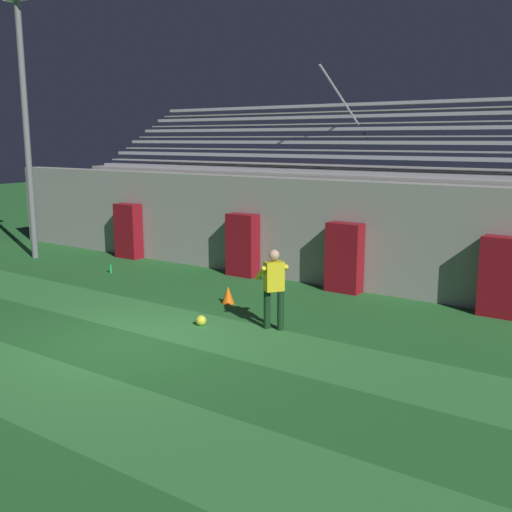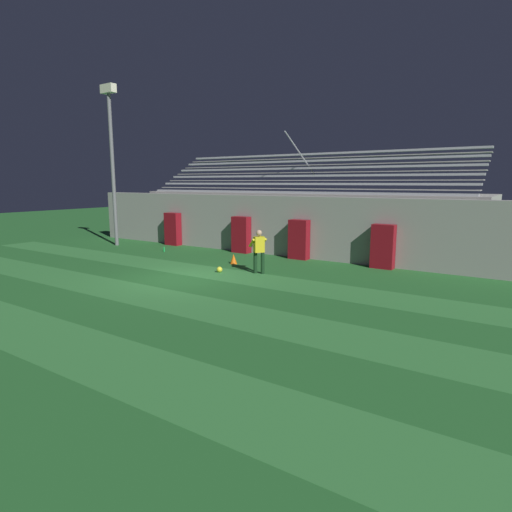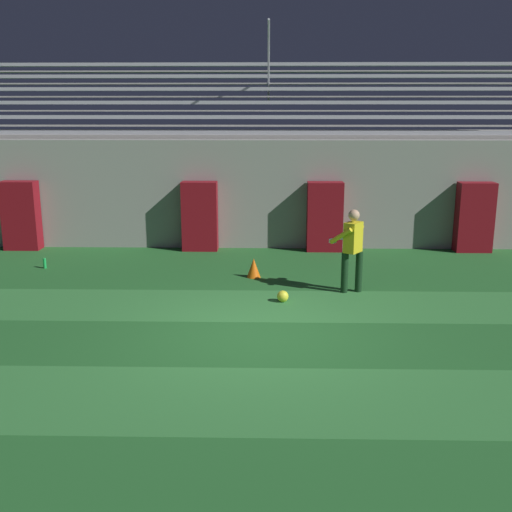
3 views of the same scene
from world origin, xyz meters
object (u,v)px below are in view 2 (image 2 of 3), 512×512
(water_bottle, at_px, (164,249))
(floodlight_pole, at_px, (111,146))
(soccer_ball, at_px, (220,270))
(padding_pillar_gate_left, at_px, (241,235))
(padding_pillar_far_left, at_px, (173,229))
(padding_pillar_far_right, at_px, (383,247))
(padding_pillar_gate_right, at_px, (299,240))
(traffic_cone, at_px, (234,259))
(goalkeeper, at_px, (259,249))

(water_bottle, bearing_deg, floodlight_pole, 177.84)
(soccer_ball, height_order, water_bottle, water_bottle)
(padding_pillar_gate_left, relative_size, padding_pillar_far_left, 1.00)
(padding_pillar_far_left, bearing_deg, padding_pillar_far_right, 0.00)
(padding_pillar_far_right, xyz_separation_m, floodlight_pole, (-14.19, -1.78, 4.42))
(padding_pillar_gate_left, height_order, water_bottle, padding_pillar_gate_left)
(padding_pillar_far_left, relative_size, floodlight_pole, 0.21)
(padding_pillar_gate_right, bearing_deg, padding_pillar_far_right, 0.00)
(padding_pillar_far_right, bearing_deg, soccer_ball, -139.22)
(padding_pillar_gate_right, distance_m, water_bottle, 6.90)
(soccer_ball, distance_m, traffic_cone, 1.81)
(water_bottle, bearing_deg, padding_pillar_far_left, 123.19)
(soccer_ball, bearing_deg, water_bottle, 156.51)
(floodlight_pole, bearing_deg, padding_pillar_gate_right, 9.72)
(padding_pillar_gate_left, distance_m, traffic_cone, 3.03)
(floodlight_pole, xyz_separation_m, goalkeeper, (10.60, -1.82, -4.35))
(traffic_cone, bearing_deg, floodlight_pole, 174.73)
(padding_pillar_gate_left, xyz_separation_m, padding_pillar_far_left, (-4.64, 0.00, 0.00))
(padding_pillar_gate_left, xyz_separation_m, floodlight_pole, (-7.18, -1.78, 4.42))
(padding_pillar_far_left, xyz_separation_m, floodlight_pole, (-2.55, -1.78, 4.42))
(floodlight_pole, relative_size, soccer_ball, 38.39)
(traffic_cone, bearing_deg, padding_pillar_gate_left, 119.38)
(floodlight_pole, distance_m, goalkeeper, 11.60)
(floodlight_pole, bearing_deg, padding_pillar_far_left, 34.96)
(goalkeeper, bearing_deg, padding_pillar_gate_left, 133.46)
(padding_pillar_far_right, relative_size, water_bottle, 7.40)
(padding_pillar_gate_right, height_order, padding_pillar_far_right, same)
(padding_pillar_gate_right, height_order, padding_pillar_far_left, same)
(padding_pillar_far_right, bearing_deg, traffic_cone, -155.14)
(padding_pillar_gate_left, relative_size, padding_pillar_far_right, 1.00)
(padding_pillar_gate_right, distance_m, soccer_ball, 4.50)
(padding_pillar_gate_left, distance_m, padding_pillar_gate_right, 3.20)
(padding_pillar_far_right, xyz_separation_m, goalkeeper, (-3.59, -3.60, 0.07))
(padding_pillar_far_left, relative_size, goalkeeper, 1.06)
(padding_pillar_far_right, height_order, soccer_ball, padding_pillar_far_right)
(goalkeeper, relative_size, water_bottle, 6.96)
(padding_pillar_far_left, relative_size, water_bottle, 7.40)
(soccer_ball, bearing_deg, padding_pillar_far_left, 147.36)
(soccer_ball, bearing_deg, padding_pillar_gate_right, 74.88)
(goalkeeper, height_order, traffic_cone, goalkeeper)
(goalkeeper, relative_size, soccer_ball, 7.59)
(padding_pillar_gate_right, xyz_separation_m, padding_pillar_far_left, (-7.84, 0.00, 0.00))
(traffic_cone, bearing_deg, padding_pillar_far_left, 157.06)
(padding_pillar_gate_right, bearing_deg, floodlight_pole, -170.28)
(padding_pillar_far_left, bearing_deg, water_bottle, -56.81)
(padding_pillar_far_right, xyz_separation_m, traffic_cone, (-5.56, -2.58, -0.68))
(padding_pillar_gate_right, bearing_deg, soccer_ball, -105.12)
(soccer_ball, xyz_separation_m, water_bottle, (-5.42, 2.36, 0.01))
(padding_pillar_far_right, xyz_separation_m, soccer_ball, (-4.96, -4.28, -0.78))
(padding_pillar_gate_left, relative_size, traffic_cone, 4.23)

